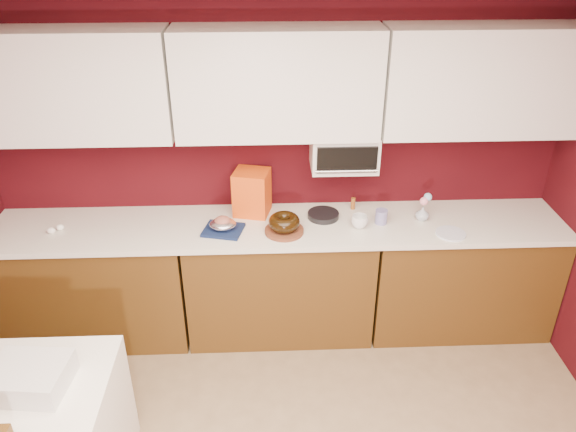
% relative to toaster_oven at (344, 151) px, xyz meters
% --- Properties ---
extents(ceiling, '(4.00, 4.50, 0.02)m').
position_rel_toaster_oven_xyz_m(ceiling, '(-0.45, -2.10, 1.12)').
color(ceiling, white).
rests_on(ceiling, wall_back).
extents(wall_back, '(4.00, 0.02, 2.50)m').
position_rel_toaster_oven_xyz_m(wall_back, '(-0.45, 0.15, -0.12)').
color(wall_back, '#3B080C').
rests_on(wall_back, floor).
extents(base_cabinet_left, '(1.31, 0.58, 0.86)m').
position_rel_toaster_oven_xyz_m(base_cabinet_left, '(-1.78, -0.17, -0.95)').
color(base_cabinet_left, '#513210').
rests_on(base_cabinet_left, floor).
extents(base_cabinet_center, '(1.31, 0.58, 0.86)m').
position_rel_toaster_oven_xyz_m(base_cabinet_center, '(-0.45, -0.17, -0.95)').
color(base_cabinet_center, '#513210').
rests_on(base_cabinet_center, floor).
extents(base_cabinet_right, '(1.31, 0.58, 0.86)m').
position_rel_toaster_oven_xyz_m(base_cabinet_right, '(0.88, -0.17, -0.95)').
color(base_cabinet_right, '#513210').
rests_on(base_cabinet_right, floor).
extents(countertop, '(4.00, 0.62, 0.04)m').
position_rel_toaster_oven_xyz_m(countertop, '(-0.45, -0.17, -0.49)').
color(countertop, silver).
rests_on(countertop, base_cabinet_center).
extents(upper_cabinet_left, '(1.31, 0.33, 0.70)m').
position_rel_toaster_oven_xyz_m(upper_cabinet_left, '(-1.78, -0.02, 0.48)').
color(upper_cabinet_left, white).
rests_on(upper_cabinet_left, wall_back).
extents(upper_cabinet_center, '(1.31, 0.33, 0.70)m').
position_rel_toaster_oven_xyz_m(upper_cabinet_center, '(-0.45, -0.02, 0.48)').
color(upper_cabinet_center, white).
rests_on(upper_cabinet_center, wall_back).
extents(upper_cabinet_right, '(1.31, 0.33, 0.70)m').
position_rel_toaster_oven_xyz_m(upper_cabinet_right, '(0.88, -0.02, 0.48)').
color(upper_cabinet_right, white).
rests_on(upper_cabinet_right, wall_back).
extents(toaster_oven, '(0.45, 0.30, 0.25)m').
position_rel_toaster_oven_xyz_m(toaster_oven, '(0.00, 0.00, 0.00)').
color(toaster_oven, white).
rests_on(toaster_oven, upper_cabinet_center).
extents(toaster_oven_door, '(0.40, 0.02, 0.18)m').
position_rel_toaster_oven_xyz_m(toaster_oven_door, '(0.00, -0.16, 0.00)').
color(toaster_oven_door, black).
rests_on(toaster_oven_door, toaster_oven).
extents(toaster_oven_handle, '(0.42, 0.02, 0.02)m').
position_rel_toaster_oven_xyz_m(toaster_oven_handle, '(0.00, -0.18, -0.07)').
color(toaster_oven_handle, silver).
rests_on(toaster_oven_handle, toaster_oven).
extents(cake_base, '(0.31, 0.31, 0.02)m').
position_rel_toaster_oven_xyz_m(cake_base, '(-0.42, -0.28, -0.46)').
color(cake_base, brown).
rests_on(cake_base, countertop).
extents(bundt_cake, '(0.23, 0.23, 0.09)m').
position_rel_toaster_oven_xyz_m(bundt_cake, '(-0.42, -0.28, -0.39)').
color(bundt_cake, black).
rests_on(bundt_cake, cake_base).
extents(navy_towel, '(0.30, 0.27, 0.02)m').
position_rel_toaster_oven_xyz_m(navy_towel, '(-0.83, -0.24, -0.47)').
color(navy_towel, '#121F44').
rests_on(navy_towel, countertop).
extents(foil_ham_nest, '(0.21, 0.19, 0.07)m').
position_rel_toaster_oven_xyz_m(foil_ham_nest, '(-0.83, -0.24, -0.42)').
color(foil_ham_nest, silver).
rests_on(foil_ham_nest, navy_towel).
extents(roasted_ham, '(0.13, 0.12, 0.07)m').
position_rel_toaster_oven_xyz_m(roasted_ham, '(-0.83, -0.24, -0.40)').
color(roasted_ham, '#A75D4C').
rests_on(roasted_ham, foil_ham_nest).
extents(pandoro_box, '(0.28, 0.27, 0.32)m').
position_rel_toaster_oven_xyz_m(pandoro_box, '(-0.64, 0.01, -0.31)').
color(pandoro_box, red).
rests_on(pandoro_box, countertop).
extents(dark_pan, '(0.27, 0.27, 0.04)m').
position_rel_toaster_oven_xyz_m(dark_pan, '(-0.14, -0.08, -0.46)').
color(dark_pan, black).
rests_on(dark_pan, countertop).
extents(coffee_mug, '(0.11, 0.11, 0.11)m').
position_rel_toaster_oven_xyz_m(coffee_mug, '(0.10, -0.23, -0.42)').
color(coffee_mug, white).
rests_on(coffee_mug, countertop).
extents(blue_jar, '(0.10, 0.10, 0.10)m').
position_rel_toaster_oven_xyz_m(blue_jar, '(0.26, -0.18, -0.42)').
color(blue_jar, navy).
rests_on(blue_jar, countertop).
extents(flower_vase, '(0.09, 0.09, 0.11)m').
position_rel_toaster_oven_xyz_m(flower_vase, '(0.56, -0.14, -0.42)').
color(flower_vase, '#A9B4C0').
rests_on(flower_vase, countertop).
extents(flower_pink, '(0.06, 0.06, 0.06)m').
position_rel_toaster_oven_xyz_m(flower_pink, '(0.56, -0.14, -0.33)').
color(flower_pink, pink).
rests_on(flower_pink, flower_vase).
extents(flower_blue, '(0.06, 0.06, 0.06)m').
position_rel_toaster_oven_xyz_m(flower_blue, '(0.59, -0.12, -0.30)').
color(flower_blue, '#8BC3DF').
rests_on(flower_blue, flower_vase).
extents(china_plate, '(0.22, 0.22, 0.01)m').
position_rel_toaster_oven_xyz_m(china_plate, '(0.70, -0.35, -0.47)').
color(china_plate, white).
rests_on(china_plate, countertop).
extents(amber_bottle, '(0.03, 0.03, 0.09)m').
position_rel_toaster_oven_xyz_m(amber_bottle, '(0.09, 0.04, -0.43)').
color(amber_bottle, brown).
rests_on(amber_bottle, countertop).
extents(egg_left, '(0.07, 0.06, 0.04)m').
position_rel_toaster_oven_xyz_m(egg_left, '(-1.99, -0.22, -0.45)').
color(egg_left, white).
rests_on(egg_left, countertop).
extents(egg_right, '(0.06, 0.04, 0.04)m').
position_rel_toaster_oven_xyz_m(egg_right, '(-1.95, -0.18, -0.45)').
color(egg_right, white).
rests_on(egg_right, countertop).
extents(newspaper_stack, '(0.39, 0.34, 0.13)m').
position_rel_toaster_oven_xyz_m(newspaper_stack, '(-1.72, -1.47, -0.56)').
color(newspaper_stack, silver).
rests_on(newspaper_stack, dining_table).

